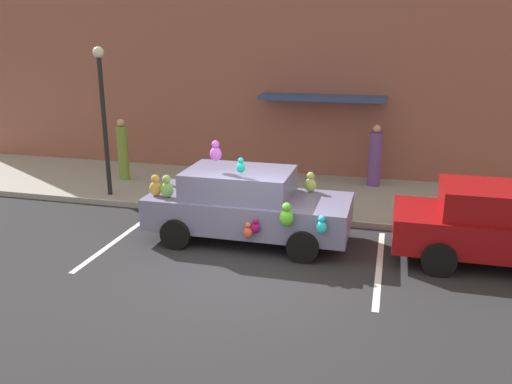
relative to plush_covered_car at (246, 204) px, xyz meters
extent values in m
plane|color=#262628|center=(0.34, -1.70, -0.80)|extent=(60.00, 60.00, 0.00)
cube|color=gray|center=(0.34, 3.30, -0.72)|extent=(24.00, 4.00, 0.15)
cube|color=brown|center=(0.34, 5.45, 2.40)|extent=(24.00, 0.30, 6.40)
cube|color=navy|center=(0.90, 4.90, 1.75)|extent=(3.60, 1.10, 0.12)
cube|color=silver|center=(2.87, -0.70, -0.79)|extent=(0.12, 3.60, 0.01)
cube|color=silver|center=(-2.71, -0.70, -0.79)|extent=(0.12, 3.60, 0.01)
cube|color=slate|center=(0.06, 0.01, -0.15)|extent=(4.30, 1.74, 0.68)
cube|color=slate|center=(-0.16, 0.01, 0.47)|extent=(2.24, 1.53, 0.56)
cylinder|color=black|center=(1.39, 0.88, -0.48)|extent=(0.64, 0.22, 0.64)
cylinder|color=black|center=(1.39, -0.86, -0.48)|extent=(0.64, 0.22, 0.64)
cylinder|color=black|center=(-1.27, 0.88, -0.48)|extent=(0.64, 0.22, 0.64)
cylinder|color=black|center=(-1.27, -0.86, -0.48)|extent=(0.64, 0.22, 0.64)
ellipsoid|color=#E2553C|center=(0.31, -0.94, -0.27)|extent=(0.19, 0.16, 0.23)
sphere|color=#E2553C|center=(0.31, -0.94, -0.11)|extent=(0.12, 0.12, 0.12)
ellipsoid|color=#CF60E9|center=(-0.59, -0.21, 1.12)|extent=(0.25, 0.20, 0.30)
sphere|color=#CF60E9|center=(-0.59, -0.21, 1.32)|extent=(0.16, 0.16, 0.16)
ellipsoid|color=#981059|center=(0.46, -0.93, -0.16)|extent=(0.17, 0.14, 0.20)
sphere|color=#981059|center=(0.46, -0.93, -0.02)|extent=(0.11, 0.11, 0.11)
ellipsoid|color=#62D22D|center=(1.08, -0.97, 0.12)|extent=(0.27, 0.22, 0.32)
sphere|color=#62D22D|center=(1.08, -0.97, 0.34)|extent=(0.17, 0.17, 0.17)
ellipsoid|color=#AFC857|center=(1.27, 0.67, 0.34)|extent=(0.26, 0.21, 0.30)
sphere|color=#AFC857|center=(1.27, 0.67, 0.55)|extent=(0.16, 0.16, 0.16)
ellipsoid|color=#2ADAF1|center=(1.75, -0.95, -0.01)|extent=(0.21, 0.17, 0.24)
sphere|color=#2ADAF1|center=(1.75, -0.95, 0.15)|extent=(0.13, 0.13, 0.13)
ellipsoid|color=gold|center=(-1.87, -0.46, 0.34)|extent=(0.27, 0.22, 0.32)
sphere|color=gold|center=(-1.87, -0.46, 0.56)|extent=(0.17, 0.17, 0.17)
ellipsoid|color=#18CAB0|center=(0.04, -0.53, 0.94)|extent=(0.18, 0.15, 0.21)
sphere|color=#18CAB0|center=(0.04, -0.53, 1.09)|extent=(0.11, 0.11, 0.11)
ellipsoid|color=#7FB84E|center=(-1.58, -0.52, 0.35)|extent=(0.28, 0.23, 0.34)
sphere|color=#7FB84E|center=(-1.58, -0.52, 0.58)|extent=(0.18, 0.18, 0.18)
ellipsoid|color=purple|center=(-0.67, 0.14, 0.30)|extent=(0.19, 0.15, 0.22)
sphere|color=purple|center=(-0.67, 0.14, 0.45)|extent=(0.12, 0.12, 0.12)
cube|color=maroon|center=(5.09, 0.03, 0.47)|extent=(2.34, 1.50, 0.56)
cylinder|color=black|center=(3.92, 0.88, -0.48)|extent=(0.64, 0.22, 0.64)
cylinder|color=black|center=(3.92, -0.82, -0.48)|extent=(0.64, 0.22, 0.64)
ellipsoid|color=#9E723D|center=(0.58, 2.04, -0.40)|extent=(0.40, 0.34, 0.50)
sphere|color=#9E723D|center=(0.58, 2.04, -0.04)|extent=(0.29, 0.29, 0.29)
sphere|color=#9E723D|center=(0.48, 2.04, 0.06)|extent=(0.12, 0.12, 0.12)
sphere|color=#9E723D|center=(0.68, 2.04, 0.06)|extent=(0.12, 0.12, 0.12)
cylinder|color=black|center=(-4.33, 1.80, 1.14)|extent=(0.12, 0.12, 3.57)
sphere|color=#EAEACC|center=(-4.33, 1.80, 3.06)|extent=(0.28, 0.28, 0.28)
cylinder|color=olive|center=(-4.69, 3.30, 0.14)|extent=(0.30, 0.30, 1.59)
sphere|color=tan|center=(-4.69, 3.30, 1.05)|extent=(0.22, 0.22, 0.22)
cylinder|color=#654089|center=(2.50, 4.51, 0.11)|extent=(0.36, 0.36, 1.52)
sphere|color=tan|center=(2.50, 4.51, 0.98)|extent=(0.22, 0.22, 0.22)
camera|label=1|loc=(2.91, -10.23, 3.49)|focal=36.67mm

